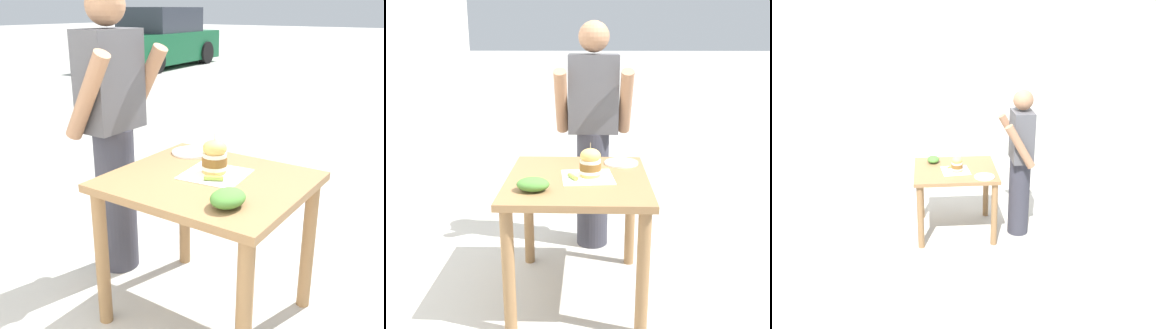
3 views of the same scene
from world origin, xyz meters
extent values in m
plane|color=#ADAAA3|center=(0.00, 0.00, 0.00)|extent=(80.00, 80.00, 0.00)
cube|color=olive|center=(0.00, 0.00, 0.76)|extent=(0.84, 0.93, 0.04)
cylinder|color=olive|center=(-0.36, -0.40, 0.37)|extent=(0.07, 0.07, 0.74)
cylinder|color=olive|center=(0.36, -0.40, 0.37)|extent=(0.07, 0.07, 0.74)
cylinder|color=olive|center=(-0.36, 0.40, 0.37)|extent=(0.07, 0.07, 0.74)
cylinder|color=olive|center=(0.36, 0.40, 0.37)|extent=(0.07, 0.07, 0.74)
cube|color=white|center=(0.06, 0.00, 0.78)|extent=(0.33, 0.33, 0.00)
cylinder|color=#E5B25B|center=(0.08, 0.02, 0.79)|extent=(0.12, 0.12, 0.02)
cylinder|color=silver|center=(0.08, 0.02, 0.81)|extent=(0.13, 0.13, 0.02)
cylinder|color=brown|center=(0.08, 0.02, 0.84)|extent=(0.13, 0.13, 0.04)
cylinder|color=silver|center=(0.08, 0.02, 0.88)|extent=(0.12, 0.12, 0.02)
ellipsoid|color=#E5B25B|center=(0.08, 0.02, 0.91)|extent=(0.12, 0.12, 0.08)
cylinder|color=#D1B77F|center=(0.08, 0.02, 0.96)|extent=(0.00, 0.00, 0.05)
cylinder|color=#8EA83D|center=(-0.03, -0.04, 0.80)|extent=(0.07, 0.09, 0.02)
cylinder|color=white|center=(0.28, 0.30, 0.79)|extent=(0.22, 0.22, 0.01)
cylinder|color=silver|center=(0.26, 0.30, 0.80)|extent=(0.04, 0.17, 0.01)
cylinder|color=silver|center=(0.29, 0.30, 0.80)|extent=(0.03, 0.17, 0.01)
ellipsoid|color=#477F33|center=(-0.23, -0.24, 0.82)|extent=(0.18, 0.14, 0.07)
cylinder|color=#33333D|center=(0.09, 0.73, 0.45)|extent=(0.24, 0.24, 0.90)
cube|color=#4C4C51|center=(0.09, 0.73, 1.18)|extent=(0.36, 0.22, 0.56)
sphere|color=#9E7051|center=(0.09, 0.73, 1.58)|extent=(0.22, 0.22, 0.22)
cylinder|color=#9E7051|center=(-0.14, 0.67, 1.13)|extent=(0.09, 0.34, 0.50)
cylinder|color=#9E7051|center=(0.32, 0.67, 1.13)|extent=(0.09, 0.34, 0.50)
camera|label=1|loc=(-1.73, -1.09, 1.56)|focal=42.00mm
camera|label=2|loc=(0.07, -2.53, 1.61)|focal=42.00mm
camera|label=3|loc=(4.74, -0.30, 2.60)|focal=42.00mm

